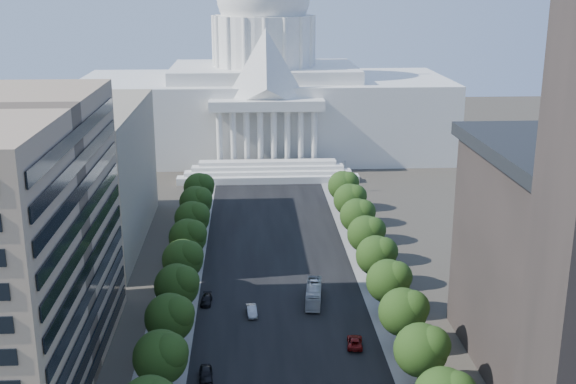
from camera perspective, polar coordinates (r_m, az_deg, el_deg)
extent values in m
cube|color=black|center=(153.49, -0.94, -4.88)|extent=(30.00, 260.00, 0.01)
cube|color=gray|center=(153.98, -8.05, -4.98)|extent=(8.00, 260.00, 0.02)
cube|color=gray|center=(155.34, 6.10, -4.71)|extent=(8.00, 260.00, 0.02)
cube|color=white|center=(241.90, -1.87, 6.08)|extent=(120.00, 50.00, 25.00)
cube|color=white|center=(239.75, -1.90, 9.49)|extent=(60.00, 40.00, 4.00)
cube|color=white|center=(213.94, -1.71, 6.90)|extent=(34.00, 8.00, 3.00)
cylinder|color=white|center=(238.77, -1.92, 11.87)|extent=(32.00, 32.00, 16.00)
cube|color=gray|center=(163.86, -18.13, 1.18)|extent=(38.00, 52.00, 30.00)
sphere|color=black|center=(102.52, -10.05, -12.73)|extent=(7.60, 7.60, 7.60)
sphere|color=black|center=(101.16, -9.36, -12.38)|extent=(5.32, 5.32, 5.32)
cylinder|color=#33261C|center=(115.22, -9.25, -11.88)|extent=(0.56, 0.56, 2.94)
sphere|color=black|center=(113.09, -9.36, -9.78)|extent=(7.60, 7.60, 7.60)
sphere|color=black|center=(111.78, -8.74, -9.43)|extent=(5.32, 5.32, 5.32)
cylinder|color=#33261C|center=(125.87, -8.70, -9.31)|extent=(0.56, 0.56, 2.94)
sphere|color=black|center=(123.93, -8.80, -7.35)|extent=(7.60, 7.60, 7.60)
sphere|color=black|center=(122.65, -8.23, -7.00)|extent=(5.32, 5.32, 5.32)
cylinder|color=#33261C|center=(136.75, -8.25, -7.14)|extent=(0.56, 0.56, 2.94)
sphere|color=black|center=(134.96, -8.33, -5.30)|extent=(7.60, 7.60, 7.60)
sphere|color=black|center=(133.72, -7.81, -4.97)|extent=(5.32, 5.32, 5.32)
cylinder|color=#33261C|center=(147.79, -7.87, -5.29)|extent=(0.56, 0.56, 2.94)
sphere|color=black|center=(146.14, -7.94, -3.57)|extent=(7.60, 7.60, 7.60)
sphere|color=black|center=(144.94, -7.45, -3.25)|extent=(5.32, 5.32, 5.32)
cylinder|color=#33261C|center=(158.98, -7.54, -3.70)|extent=(0.56, 0.56, 2.94)
sphere|color=black|center=(157.44, -7.60, -2.09)|extent=(7.60, 7.60, 7.60)
sphere|color=black|center=(156.27, -7.15, -1.77)|extent=(5.32, 5.32, 5.32)
cylinder|color=#33261C|center=(170.28, -7.26, -2.31)|extent=(0.56, 0.56, 2.94)
sphere|color=black|center=(168.84, -7.31, -0.80)|extent=(7.60, 7.60, 7.60)
sphere|color=black|center=(167.69, -6.89, -0.50)|extent=(5.32, 5.32, 5.32)
cylinder|color=#33261C|center=(181.66, -7.01, -1.11)|extent=(0.56, 0.56, 2.94)
sphere|color=black|center=(180.32, -7.06, 0.32)|extent=(7.60, 7.60, 7.60)
sphere|color=black|center=(179.19, -6.66, 0.61)|extent=(5.32, 5.32, 5.32)
cylinder|color=#33261C|center=(106.74, 10.30, -14.39)|extent=(0.56, 0.56, 2.94)
sphere|color=black|center=(104.44, 10.44, -12.17)|extent=(7.60, 7.60, 7.60)
sphere|color=black|center=(103.57, 11.30, -11.76)|extent=(5.32, 5.32, 5.32)
cylinder|color=#33261C|center=(116.94, 8.95, -11.42)|extent=(0.56, 0.56, 2.94)
sphere|color=black|center=(114.84, 9.05, -9.35)|extent=(7.60, 7.60, 7.60)
sphere|color=black|center=(113.96, 9.82, -8.96)|extent=(5.32, 5.32, 5.32)
cylinder|color=#33261C|center=(127.44, 7.83, -8.93)|extent=(0.56, 0.56, 2.94)
sphere|color=black|center=(125.52, 7.91, -6.99)|extent=(7.60, 7.60, 7.60)
sphere|color=black|center=(124.65, 8.60, -6.62)|extent=(5.32, 5.32, 5.32)
cylinder|color=#33261C|center=(138.19, 6.90, -6.82)|extent=(0.56, 0.56, 2.94)
sphere|color=black|center=(136.42, 6.96, -5.01)|extent=(7.60, 7.60, 7.60)
sphere|color=black|center=(135.55, 7.59, -4.66)|extent=(5.32, 5.32, 5.32)
cylinder|color=#33261C|center=(149.13, 6.11, -5.02)|extent=(0.56, 0.56, 2.94)
sphere|color=black|center=(147.49, 6.16, -3.32)|extent=(7.60, 7.60, 7.60)
sphere|color=black|center=(146.63, 6.74, -2.99)|extent=(5.32, 5.32, 5.32)
cylinder|color=#33261C|center=(160.23, 5.43, -3.46)|extent=(0.56, 0.56, 2.94)
sphere|color=black|center=(158.70, 5.47, -1.87)|extent=(7.60, 7.60, 7.60)
sphere|color=black|center=(157.84, 6.00, -1.55)|extent=(5.32, 5.32, 5.32)
cylinder|color=#33261C|center=(171.44, 4.84, -2.11)|extent=(0.56, 0.56, 2.94)
sphere|color=black|center=(170.02, 4.88, -0.61)|extent=(7.60, 7.60, 7.60)
sphere|color=black|center=(169.16, 5.37, -0.30)|extent=(5.32, 5.32, 5.32)
cylinder|color=#33261C|center=(182.75, 4.33, -0.92)|extent=(0.56, 0.56, 2.94)
sphere|color=black|center=(181.42, 4.36, 0.50)|extent=(7.60, 7.60, 7.60)
sphere|color=black|center=(180.57, 4.81, 0.78)|extent=(5.32, 5.32, 5.32)
cylinder|color=gray|center=(104.99, 11.88, -13.14)|extent=(0.18, 0.18, 9.00)
cylinder|color=gray|center=(102.67, 11.36, -11.09)|extent=(2.40, 0.14, 0.14)
sphere|color=gray|center=(102.46, 10.75, -11.18)|extent=(0.44, 0.44, 0.44)
cylinder|color=gray|center=(126.68, 9.00, -7.64)|extent=(0.18, 0.18, 9.00)
cylinder|color=gray|center=(124.76, 8.55, -5.86)|extent=(2.40, 0.14, 0.14)
sphere|color=gray|center=(124.58, 8.05, -5.92)|extent=(0.44, 0.44, 0.44)
cylinder|color=gray|center=(149.40, 7.03, -3.77)|extent=(0.18, 0.18, 9.00)
cylinder|color=gray|center=(147.78, 6.63, -2.22)|extent=(2.40, 0.14, 0.14)
sphere|color=gray|center=(147.63, 6.21, -2.26)|extent=(0.44, 0.44, 0.44)
cylinder|color=gray|center=(172.76, 5.59, -0.93)|extent=(0.18, 0.18, 9.00)
cylinder|color=gray|center=(171.36, 5.24, 0.44)|extent=(2.40, 0.14, 0.14)
sphere|color=gray|center=(171.23, 4.87, 0.40)|extent=(0.44, 0.44, 0.44)
cylinder|color=gray|center=(196.52, 4.51, 1.23)|extent=(0.18, 0.18, 9.00)
cylinder|color=gray|center=(195.29, 4.19, 2.44)|extent=(2.40, 0.14, 0.14)
sphere|color=gray|center=(195.18, 3.86, 2.41)|extent=(0.44, 0.44, 0.44)
imported|color=black|center=(108.31, -6.52, -14.13)|extent=(2.23, 4.93, 1.64)
imported|color=#929498|center=(126.43, -2.88, -9.36)|extent=(1.98, 4.80, 1.55)
imported|color=#670C0B|center=(116.87, 5.29, -11.72)|extent=(2.97, 5.39, 1.43)
imported|color=black|center=(131.27, -6.47, -8.49)|extent=(2.09, 4.67, 1.33)
imported|color=silver|center=(130.95, 2.04, -8.03)|extent=(3.90, 11.24, 3.07)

